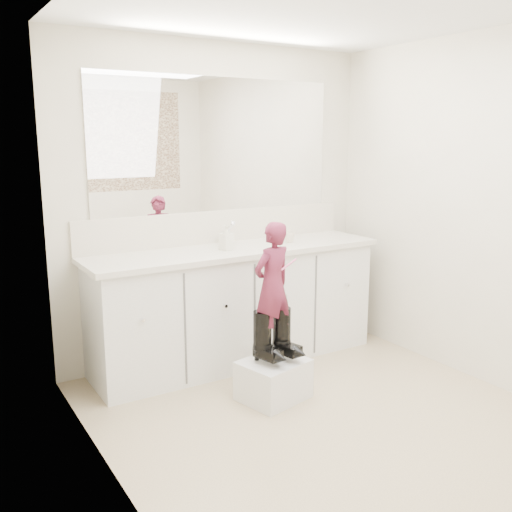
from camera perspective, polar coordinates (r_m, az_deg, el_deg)
floor at (r=3.60m, az=8.10°, el=-16.44°), size 3.00×3.00×0.00m
wall_back at (r=4.46m, az=-3.85°, el=5.35°), size 2.60×0.00×2.60m
wall_left at (r=2.59m, az=-13.90°, el=0.38°), size 0.00×3.00×3.00m
wall_right at (r=4.17m, az=22.55°, el=4.04°), size 0.00×3.00×3.00m
vanity_cabinet at (r=4.38m, az=-2.02°, el=-5.12°), size 2.20×0.55×0.85m
countertop at (r=4.25m, az=-1.97°, el=0.57°), size 2.28×0.58×0.04m
backsplash at (r=4.47m, az=-3.72°, el=2.98°), size 2.28×0.03×0.25m
mirror at (r=4.42m, az=-3.85°, el=11.02°), size 2.00×0.02×1.00m
faucet at (r=4.38m, az=-3.04°, el=1.82°), size 0.08×0.08×0.10m
cup at (r=4.46m, az=3.35°, el=1.87°), size 0.10×0.10×0.08m
soap_bottle at (r=4.16m, az=-2.98°, el=1.88°), size 0.10×0.10×0.19m
step_stool at (r=3.84m, az=1.76°, el=-12.25°), size 0.48×0.43×0.26m
boot_left at (r=3.71m, az=0.64°, el=-8.11°), size 0.17×0.25×0.34m
boot_right at (r=3.78m, az=2.58°, el=-7.70°), size 0.17×0.25×0.34m
toddler at (r=3.65m, az=1.65°, el=-2.91°), size 0.33×0.26×0.82m
toothbrush at (r=3.59m, az=3.30°, el=-0.85°), size 0.13×0.04×0.06m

